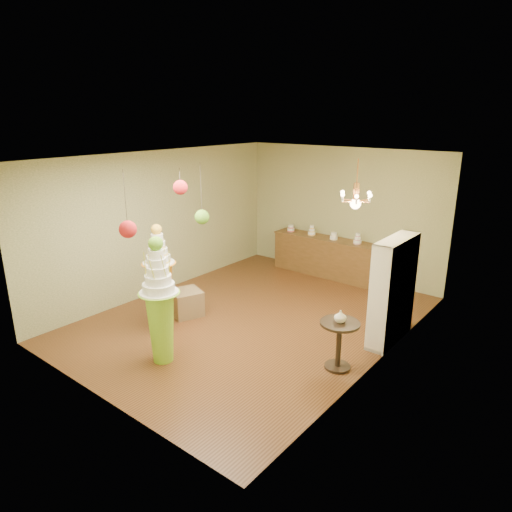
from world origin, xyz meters
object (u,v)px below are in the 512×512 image
Objects in this scene: sideboard at (333,257)px; round_table at (339,339)px; pedestal_green at (160,311)px; pedestal_orange at (160,288)px.

round_table is at bearing -59.25° from sideboard.
sideboard is 3.95× the size of round_table.
round_table is (2.25, 1.51, -0.34)m from pedestal_green.
pedestal_orange is 2.51× the size of round_table.
round_table is (2.10, -3.53, 0.01)m from sideboard.
pedestal_green is at bearing -91.69° from sideboard.
pedestal_orange is 0.64× the size of sideboard.
pedestal_green reaches higher than round_table.
pedestal_green is 1.04× the size of pedestal_orange.
sideboard is (1.01, 4.32, -0.31)m from pedestal_orange.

